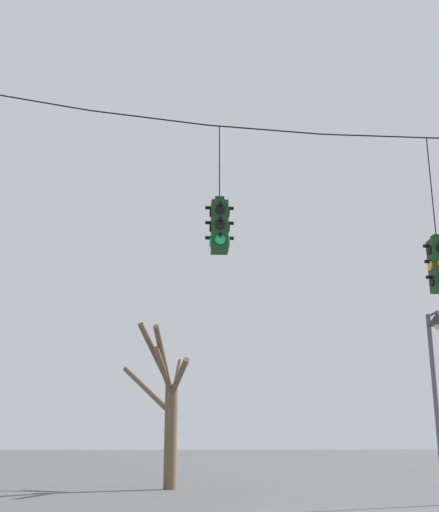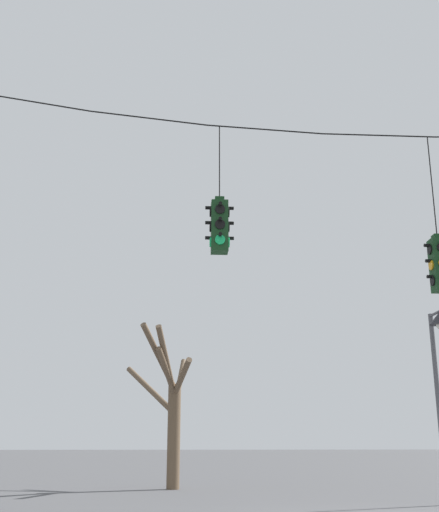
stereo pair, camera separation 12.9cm
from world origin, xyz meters
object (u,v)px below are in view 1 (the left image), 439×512
Objects in this scene: traffic_light_near_right_pole at (220,226)px; street_lamp at (437,350)px; traffic_light_over_intersection at (439,264)px; bare_tree at (167,406)px.

traffic_light_near_right_pole is 7.00m from street_lamp.
traffic_light_over_intersection reaches higher than street_lamp.
bare_tree is (-6.80, 5.93, -1.11)m from street_lamp.
street_lamp is (1.26, 3.45, -1.26)m from traffic_light_over_intersection.
traffic_light_near_right_pole is 0.55× the size of bare_tree.
traffic_light_near_right_pole reaches higher than bare_tree.
bare_tree is (-5.54, 9.38, -2.37)m from traffic_light_over_intersection.
traffic_light_near_right_pole is 4.55m from traffic_light_over_intersection.
traffic_light_over_intersection reaches higher than bare_tree.
bare_tree is at bearing 120.55° from traffic_light_over_intersection.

